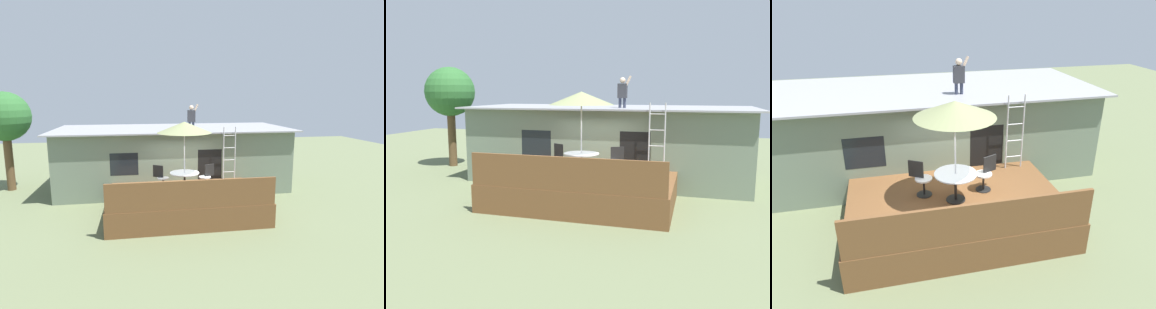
# 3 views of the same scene
# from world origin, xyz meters

# --- Properties ---
(ground_plane) EXTENTS (40.00, 40.00, 0.00)m
(ground_plane) POSITION_xyz_m (0.00, 0.00, 0.00)
(ground_plane) COLOR #66704C
(house) EXTENTS (10.50, 4.50, 2.78)m
(house) POSITION_xyz_m (0.00, 3.60, 1.39)
(house) COLOR slate
(house) RESTS_ON ground
(deck) EXTENTS (5.36, 3.77, 0.80)m
(deck) POSITION_xyz_m (0.00, 0.00, 0.40)
(deck) COLOR brown
(deck) RESTS_ON ground
(deck_railing) EXTENTS (5.26, 0.08, 0.90)m
(deck_railing) POSITION_xyz_m (0.00, -1.83, 1.25)
(deck_railing) COLOR brown
(deck_railing) RESTS_ON deck
(patio_table) EXTENTS (1.04, 1.04, 0.74)m
(patio_table) POSITION_xyz_m (-0.02, -0.15, 1.39)
(patio_table) COLOR black
(patio_table) RESTS_ON deck
(patio_umbrella) EXTENTS (1.90, 1.90, 2.54)m
(patio_umbrella) POSITION_xyz_m (-0.02, -0.15, 3.15)
(patio_umbrella) COLOR silver
(patio_umbrella) RESTS_ON deck
(step_ladder) EXTENTS (0.52, 0.04, 2.20)m
(step_ladder) POSITION_xyz_m (2.02, 1.28, 1.90)
(step_ladder) COLOR silver
(step_ladder) RESTS_ON deck
(person_figure) EXTENTS (0.47, 0.20, 1.11)m
(person_figure) POSITION_xyz_m (0.69, 2.55, 3.38)
(person_figure) COLOR #33384C
(person_figure) RESTS_ON house
(patio_chair_left) EXTENTS (0.57, 0.44, 0.92)m
(patio_chair_left) POSITION_xyz_m (-0.81, 0.32, 1.26)
(patio_chair_left) COLOR black
(patio_chair_left) RESTS_ON deck
(patio_chair_right) EXTENTS (0.60, 0.44, 0.92)m
(patio_chair_right) POSITION_xyz_m (0.86, 0.21, 1.26)
(patio_chair_right) COLOR black
(patio_chair_right) RESTS_ON deck
(backyard_tree) EXTENTS (2.17, 2.17, 4.42)m
(backyard_tree) POSITION_xyz_m (-7.36, 4.17, 3.27)
(backyard_tree) COLOR brown
(backyard_tree) RESTS_ON ground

